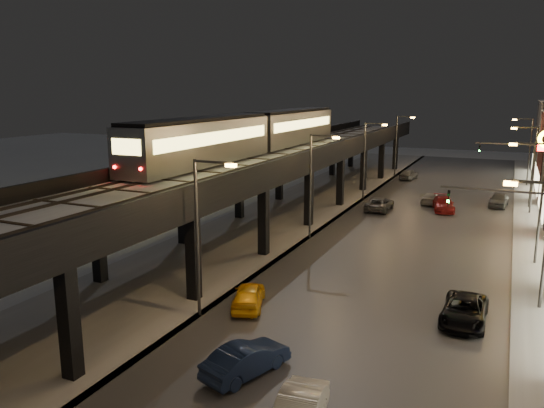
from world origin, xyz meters
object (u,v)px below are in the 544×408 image
at_px(car_far_white, 409,175).
at_px(car_mid_dark, 431,199).
at_px(car_near_white, 246,360).
at_px(car_onc_dark, 464,312).
at_px(car_taxi, 248,296).
at_px(subway_train, 255,133).
at_px(car_mid_silver, 379,204).
at_px(car_onc_white, 443,204).
at_px(car_onc_red, 499,200).

bearing_deg(car_far_white, car_mid_dark, 117.23).
distance_m(car_near_white, car_onc_dark, 12.93).
bearing_deg(car_taxi, subway_train, -84.63).
relative_size(car_mid_silver, car_onc_white, 1.02).
xyz_separation_m(car_near_white, car_onc_red, (9.27, 42.90, 0.03)).
bearing_deg(subway_train, car_taxi, -64.86).
relative_size(car_near_white, car_mid_dark, 1.04).
bearing_deg(car_onc_white, car_mid_dark, 107.03).
xyz_separation_m(subway_train, car_far_white, (10.11, 29.54, -7.78)).
bearing_deg(car_onc_white, car_mid_silver, -168.27).
xyz_separation_m(car_taxi, car_mid_silver, (1.09, 28.76, -0.02)).
xyz_separation_m(car_near_white, car_onc_white, (3.97, 38.27, -0.00)).
relative_size(car_mid_dark, car_onc_white, 0.84).
bearing_deg(car_mid_silver, car_onc_red, -147.67).
bearing_deg(car_far_white, car_mid_silver, 100.87).
relative_size(car_far_white, car_onc_dark, 0.87).
bearing_deg(car_onc_white, car_taxi, -114.77).
xyz_separation_m(car_taxi, car_onc_dark, (11.78, 2.97, -0.03)).
bearing_deg(subway_train, car_onc_white, 31.46).
height_order(car_taxi, car_near_white, car_near_white).
xyz_separation_m(car_taxi, car_mid_dark, (5.64, 34.49, -0.11)).
height_order(car_mid_dark, car_onc_white, car_onc_white).
xyz_separation_m(car_near_white, car_mid_silver, (-2.25, 35.57, -0.02)).
relative_size(car_mid_dark, car_onc_dark, 0.85).
relative_size(car_taxi, car_mid_silver, 0.84).
bearing_deg(car_far_white, car_onc_dark, 112.32).
bearing_deg(car_near_white, car_onc_dark, -111.98).
height_order(car_taxi, car_onc_red, car_onc_red).
relative_size(car_far_white, car_onc_red, 0.99).
height_order(car_taxi, car_mid_silver, car_taxi).
distance_m(car_taxi, car_far_white, 50.51).
height_order(subway_train, car_onc_white, subway_train).
distance_m(subway_train, car_onc_dark, 29.20).
relative_size(car_near_white, car_onc_dark, 0.88).
xyz_separation_m(car_mid_silver, car_far_white, (-0.82, 21.75, 0.04)).
xyz_separation_m(car_mid_dark, car_onc_dark, (6.15, -31.52, 0.08)).
height_order(car_mid_silver, car_mid_dark, car_mid_silver).
xyz_separation_m(subway_train, car_onc_dark, (21.62, -17.99, -7.82)).
height_order(car_far_white, car_onc_white, car_far_white).
xyz_separation_m(car_onc_dark, car_onc_white, (-4.48, 28.48, 0.03)).
relative_size(car_taxi, car_onc_red, 0.96).
height_order(subway_train, car_far_white, subway_train).
relative_size(car_taxi, car_onc_dark, 0.85).
relative_size(car_far_white, car_onc_white, 0.87).
relative_size(car_onc_white, car_onc_red, 1.13).
bearing_deg(car_onc_dark, car_onc_red, 88.98).
distance_m(car_mid_silver, car_onc_dark, 27.92).
height_order(car_mid_dark, car_onc_red, car_onc_red).
bearing_deg(car_onc_red, car_far_white, 135.55).
xyz_separation_m(car_taxi, car_far_white, (0.27, 50.51, 0.02)).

